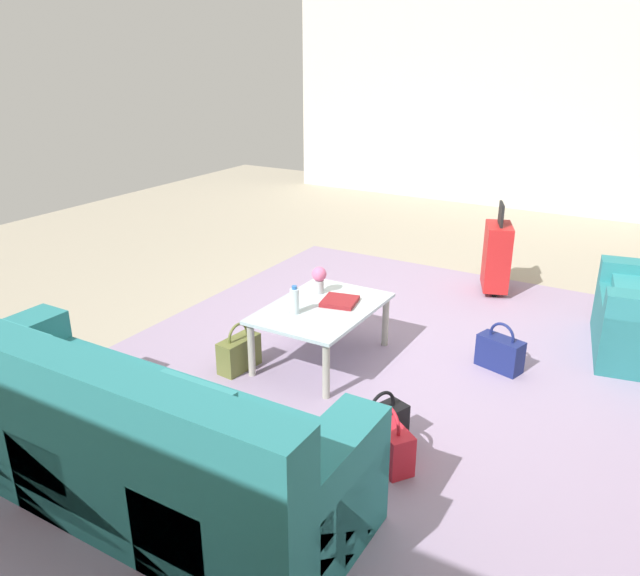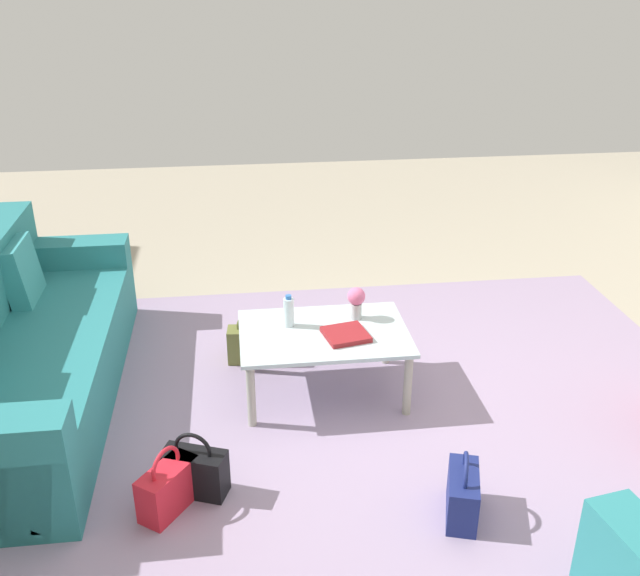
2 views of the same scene
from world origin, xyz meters
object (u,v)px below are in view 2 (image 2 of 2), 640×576
at_px(couch, 19,358).
at_px(handbag_olive, 252,344).
at_px(handbag_navy, 463,494).
at_px(flower_vase, 356,300).
at_px(coffee_table, 324,339).
at_px(water_bottle, 289,312).
at_px(handbag_black, 195,471).
at_px(handbag_red, 168,488).
at_px(coffee_table_book, 346,334).

distance_m(couch, handbag_olive, 1.42).
bearing_deg(couch, handbag_olive, -166.46).
bearing_deg(handbag_navy, flower_vase, -77.25).
distance_m(coffee_table, water_bottle, 0.27).
height_order(couch, handbag_black, couch).
bearing_deg(handbag_navy, handbag_red, -8.98).
xyz_separation_m(coffee_table_book, flower_vase, (-0.10, -0.23, 0.11)).
xyz_separation_m(coffee_table_book, handbag_navy, (-0.40, 1.08, -0.31)).
height_order(handbag_olive, handbag_navy, same).
distance_m(handbag_black, handbag_olive, 1.31).
bearing_deg(couch, flower_vase, -178.58).
height_order(coffee_table, flower_vase, flower_vase).
relative_size(flower_vase, handbag_navy, 0.57).
height_order(coffee_table_book, handbag_black, coffee_table_book).
height_order(couch, flower_vase, couch).
relative_size(water_bottle, handbag_black, 0.57).
distance_m(handbag_red, handbag_navy, 1.41).
bearing_deg(water_bottle, handbag_red, 56.89).
relative_size(flower_vase, handbag_red, 0.57).
relative_size(flower_vase, handbag_black, 0.57).
height_order(handbag_black, handbag_red, same).
xyz_separation_m(coffee_table, coffee_table_book, (-0.12, 0.08, 0.07)).
xyz_separation_m(flower_vase, handbag_red, (1.10, 1.09, -0.42)).
height_order(flower_vase, handbag_black, flower_vase).
distance_m(flower_vase, handbag_red, 1.60).
bearing_deg(handbag_black, handbag_red, 41.35).
height_order(flower_vase, handbag_red, flower_vase).
bearing_deg(handbag_black, coffee_table, -132.26).
relative_size(water_bottle, flower_vase, 1.00).
height_order(water_bottle, coffee_table_book, water_bottle).
xyz_separation_m(water_bottle, coffee_table_book, (-0.32, 0.18, -0.08)).
xyz_separation_m(couch, handbag_black, (-1.04, 0.93, -0.18)).
height_order(handbag_black, handbag_navy, same).
xyz_separation_m(couch, coffee_table, (-1.79, 0.10, 0.06)).
height_order(coffee_table, water_bottle, water_bottle).
bearing_deg(handbag_olive, handbag_red, 71.58).
distance_m(coffee_table, handbag_navy, 1.29).
relative_size(couch, coffee_table, 2.41).
bearing_deg(handbag_olive, coffee_table_book, 136.69).
bearing_deg(handbag_navy, coffee_table, -66.00).
bearing_deg(water_bottle, couch, -0.00).
relative_size(coffee_table, handbag_navy, 2.81).
bearing_deg(coffee_table_book, couch, -17.34).
xyz_separation_m(water_bottle, flower_vase, (-0.42, -0.05, 0.03)).
height_order(coffee_table, coffee_table_book, coffee_table_book).
distance_m(coffee_table, handbag_red, 1.31).
xyz_separation_m(handbag_black, handbag_navy, (-1.27, 0.33, 0.00)).
xyz_separation_m(handbag_olive, handbag_red, (0.46, 1.37, 0.00)).
height_order(couch, handbag_navy, couch).
relative_size(coffee_table, handbag_black, 2.81).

